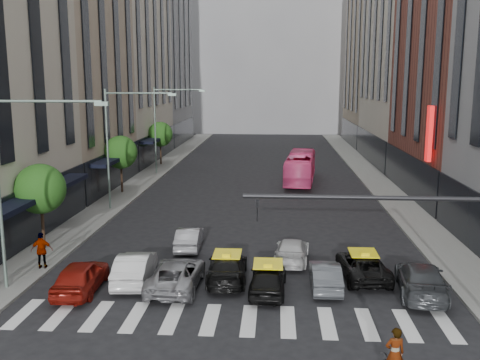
% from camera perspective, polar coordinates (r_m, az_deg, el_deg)
% --- Properties ---
extents(ground, '(160.00, 160.00, 0.00)m').
position_cam_1_polar(ground, '(21.48, -0.92, -16.41)').
color(ground, black).
rests_on(ground, ground).
extents(sidewalk_left, '(3.00, 96.00, 0.15)m').
position_cam_1_polar(sidewalk_left, '(51.71, -10.90, -0.43)').
color(sidewalk_left, slate).
rests_on(sidewalk_left, ground).
extents(sidewalk_right, '(3.00, 96.00, 0.15)m').
position_cam_1_polar(sidewalk_right, '(50.99, 14.97, -0.76)').
color(sidewalk_right, slate).
rests_on(sidewalk_right, ground).
extents(building_left_b, '(8.00, 16.00, 24.00)m').
position_cam_1_polar(building_left_b, '(50.68, -18.14, 12.58)').
color(building_left_b, tan).
rests_on(building_left_b, ground).
extents(building_left_c, '(8.00, 20.00, 36.00)m').
position_cam_1_polar(building_left_c, '(68.20, -12.57, 17.24)').
color(building_left_c, beige).
rests_on(building_left_c, ground).
extents(building_left_d, '(8.00, 18.00, 30.00)m').
position_cam_1_polar(building_left_d, '(86.28, -8.86, 13.90)').
color(building_left_d, gray).
rests_on(building_left_d, ground).
extents(building_right_b, '(8.00, 18.00, 26.00)m').
position_cam_1_polar(building_right_b, '(48.69, 22.95, 13.57)').
color(building_right_b, brown).
rests_on(building_right_b, ground).
extents(building_right_d, '(8.00, 18.00, 28.00)m').
position_cam_1_polar(building_right_d, '(85.58, 14.61, 13.05)').
color(building_right_d, tan).
rests_on(building_right_d, ground).
extents(building_far, '(30.00, 10.00, 36.00)m').
position_cam_1_polar(building_far, '(104.42, 3.08, 15.04)').
color(building_far, gray).
rests_on(building_far, ground).
extents(tree_near, '(2.88, 2.88, 4.95)m').
position_cam_1_polar(tree_near, '(32.60, -20.52, -0.90)').
color(tree_near, black).
rests_on(tree_near, sidewalk_left).
extents(tree_mid, '(2.88, 2.88, 4.95)m').
position_cam_1_polar(tree_mid, '(47.43, -12.61, 2.90)').
color(tree_mid, black).
rests_on(tree_mid, sidewalk_left).
extents(tree_far, '(2.88, 2.88, 4.95)m').
position_cam_1_polar(tree_far, '(62.83, -8.51, 4.85)').
color(tree_far, black).
rests_on(tree_far, sidewalk_left).
extents(streetlamp_near, '(5.38, 0.25, 9.00)m').
position_cam_1_polar(streetlamp_near, '(26.14, -22.69, 1.29)').
color(streetlamp_near, gray).
rests_on(streetlamp_near, sidewalk_left).
extents(streetlamp_mid, '(5.38, 0.25, 9.00)m').
position_cam_1_polar(streetlamp_mid, '(40.96, -12.74, 4.91)').
color(streetlamp_mid, gray).
rests_on(streetlamp_mid, sidewalk_left).
extents(streetlamp_far, '(5.38, 0.25, 9.00)m').
position_cam_1_polar(streetlamp_far, '(56.43, -8.12, 6.53)').
color(streetlamp_far, gray).
rests_on(streetlamp_far, sidewalk_left).
extents(traffic_signal, '(10.10, 0.20, 6.00)m').
position_cam_1_polar(traffic_signal, '(19.78, 21.69, -5.64)').
color(traffic_signal, black).
rests_on(traffic_signal, ground).
extents(liberty_sign, '(0.30, 0.70, 4.00)m').
position_cam_1_polar(liberty_sign, '(40.76, 19.55, 4.67)').
color(liberty_sign, red).
rests_on(liberty_sign, ground).
extents(car_red, '(1.91, 4.45, 1.50)m').
position_cam_1_polar(car_red, '(26.41, -16.61, -9.81)').
color(car_red, maroon).
rests_on(car_red, ground).
extents(car_white_front, '(1.90, 4.59, 1.48)m').
position_cam_1_polar(car_white_front, '(26.99, -11.14, -9.14)').
color(car_white_front, '#BDBDBD').
rests_on(car_white_front, ground).
extents(car_silver, '(2.37, 4.97, 1.37)m').
position_cam_1_polar(car_silver, '(25.94, -6.82, -9.96)').
color(car_silver, gray).
rests_on(car_silver, ground).
extents(taxi_left, '(2.06, 4.75, 1.36)m').
position_cam_1_polar(taxi_left, '(26.66, -1.36, -9.32)').
color(taxi_left, black).
rests_on(taxi_left, ground).
extents(taxi_center, '(1.82, 4.15, 1.39)m').
position_cam_1_polar(taxi_center, '(25.26, 3.00, -10.45)').
color(taxi_center, black).
rests_on(taxi_center, ground).
extents(car_grey_mid, '(1.36, 3.89, 1.28)m').
position_cam_1_polar(car_grey_mid, '(26.09, 9.07, -10.00)').
color(car_grey_mid, '#42464A').
rests_on(car_grey_mid, ground).
extents(taxi_right, '(2.45, 4.76, 1.29)m').
position_cam_1_polar(taxi_right, '(27.73, 12.96, -8.88)').
color(taxi_right, black).
rests_on(taxi_right, ground).
extents(car_grey_curb, '(2.72, 5.31, 1.48)m').
position_cam_1_polar(car_grey_curb, '(26.39, 18.75, -9.98)').
color(car_grey_curb, '#373A3E').
rests_on(car_grey_curb, ground).
extents(car_row2_left, '(1.49, 3.93, 1.28)m').
position_cam_1_polar(car_row2_left, '(31.72, -5.43, -6.18)').
color(car_row2_left, '#9D9DA2').
rests_on(car_row2_left, ground).
extents(car_row2_right, '(2.15, 4.46, 1.25)m').
position_cam_1_polar(car_row2_right, '(29.53, 5.56, -7.48)').
color(car_row2_right, '#BDBDBD').
rests_on(car_row2_right, ground).
extents(bus, '(3.51, 10.69, 2.92)m').
position_cam_1_polar(bus, '(52.15, 6.47, 1.33)').
color(bus, '#F4488A').
rests_on(bus, ground).
extents(rider, '(0.70, 0.51, 1.76)m').
position_cam_1_polar(rider, '(18.36, 16.29, -15.45)').
color(rider, gray).
rests_on(rider, motorcycle).
extents(pedestrian_far, '(1.18, 0.66, 1.90)m').
position_cam_1_polar(pedestrian_far, '(29.68, -20.38, -7.06)').
color(pedestrian_far, gray).
rests_on(pedestrian_far, sidewalk_left).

